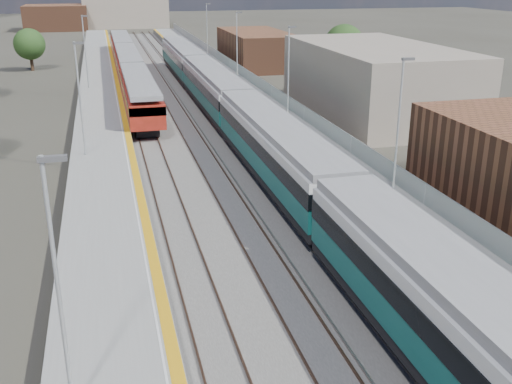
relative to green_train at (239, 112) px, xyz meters
name	(u,v)px	position (x,y,z in m)	size (l,w,h in m)	color
ground	(198,112)	(-1.50, 11.67, -2.40)	(320.00, 320.00, 0.00)	#47443A
ballast_bed	(171,107)	(-3.75, 14.17, -2.37)	(10.50, 155.00, 0.06)	#565451
tracks	(175,103)	(-3.15, 15.85, -2.29)	(8.96, 160.00, 0.17)	#4C3323
platform_right	(245,99)	(3.78, 14.16, -1.87)	(4.70, 155.00, 8.52)	slate
platform_left	(101,106)	(-10.55, 14.16, -1.88)	(4.30, 155.00, 8.52)	slate
green_train	(239,112)	(0.00, 0.00, 0.00)	(3.10, 86.06, 3.41)	black
red_train	(128,65)	(-7.00, 30.02, -0.27)	(2.86, 57.98, 3.61)	black
tree_c	(29,44)	(-19.38, 42.71, 1.15)	(4.17, 4.17, 5.65)	#382619
tree_d	(344,45)	(19.20, 25.94, 1.84)	(4.97, 4.97, 6.73)	#382619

